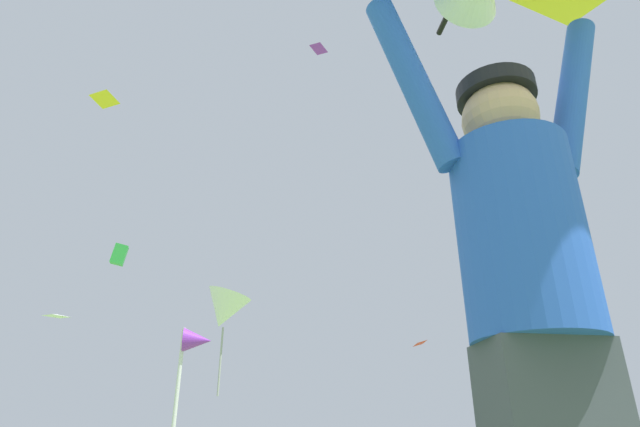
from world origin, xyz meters
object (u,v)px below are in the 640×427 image
distant_kite_yellow_low_left (105,99)px  distant_kite_white_high_right (56,315)px  distant_kite_green_high_left (119,255)px  marker_flag (194,351)px  kite_flyer_person (531,296)px  distant_kite_purple_overhead_distant (319,48)px  distant_kite_red_mid_right (420,343)px  distant_kite_white_low_right (224,310)px

distant_kite_yellow_low_left → distant_kite_white_high_right: size_ratio=1.11×
distant_kite_green_high_left → marker_flag: (3.27, -12.13, -5.10)m
kite_flyer_person → distant_kite_purple_overhead_distant: 29.03m
distant_kite_green_high_left → distant_kite_white_high_right: bearing=118.5°
distant_kite_yellow_low_left → distant_kite_red_mid_right: 18.35m
distant_kite_yellow_low_left → marker_flag: 16.80m
distant_kite_yellow_low_left → distant_kite_red_mid_right: size_ratio=1.12×
distant_kite_purple_overhead_distant → marker_flag: size_ratio=0.49×
marker_flag → distant_kite_red_mid_right: bearing=62.2°
distant_kite_white_high_right → distant_kite_green_high_left: size_ratio=1.14×
distant_kite_red_mid_right → distant_kite_white_high_right: size_ratio=0.99×
distant_kite_white_low_right → marker_flag: 10.36m
kite_flyer_person → marker_flag: 4.35m
kite_flyer_person → distant_kite_purple_overhead_distant: (3.51, 20.73, 20.02)m
distant_kite_yellow_low_left → distant_kite_white_high_right: distant_kite_yellow_low_left is taller
kite_flyer_person → marker_flag: bearing=103.5°
distant_kite_white_low_right → distant_kite_yellow_low_left: bearing=160.6°
kite_flyer_person → distant_kite_red_mid_right: (9.31, 23.76, 4.49)m
kite_flyer_person → distant_kite_white_high_right: bearing=108.8°
distant_kite_red_mid_right → distant_kite_green_high_left: bearing=-151.3°
kite_flyer_person → marker_flag: (-1.01, 4.20, 0.52)m
distant_kite_green_high_left → marker_flag: distant_kite_green_high_left is taller
distant_kite_yellow_low_left → distant_kite_green_high_left: size_ratio=1.26×
kite_flyer_person → distant_kite_red_mid_right: distant_kite_red_mid_right is taller
distant_kite_red_mid_right → distant_kite_white_high_right: (-16.94, -1.28, 0.33)m
kite_flyer_person → distant_kite_red_mid_right: bearing=68.6°
distant_kite_red_mid_right → distant_kite_green_high_left: distant_kite_green_high_left is taller
marker_flag → distant_kite_purple_overhead_distant: bearing=74.7°
distant_kite_red_mid_right → distant_kite_white_low_right: size_ratio=0.28×
distant_kite_yellow_low_left → distant_kite_purple_overhead_distant: distant_kite_purple_overhead_distant is taller
distant_kite_red_mid_right → distant_kite_white_high_right: 16.99m
distant_kite_white_high_right → distant_kite_green_high_left: distant_kite_green_high_left is taller
distant_kite_white_low_right → distant_kite_green_high_left: 4.80m
distant_kite_white_high_right → distant_kite_green_high_left: 7.05m
distant_kite_white_high_right → marker_flag: bearing=-70.1°
distant_kite_white_high_right → distant_kite_purple_overhead_distant: size_ratio=1.07×
distant_kite_green_high_left → kite_flyer_person: bearing=-75.3°
distant_kite_white_low_right → distant_kite_green_high_left: bearing=149.2°
distant_kite_purple_overhead_distant → marker_flag: (-4.52, -16.53, -19.49)m
kite_flyer_person → distant_kite_white_low_right: size_ratio=0.61×
kite_flyer_person → distant_kite_white_high_right: 24.22m
marker_flag → kite_flyer_person: bearing=-76.5°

